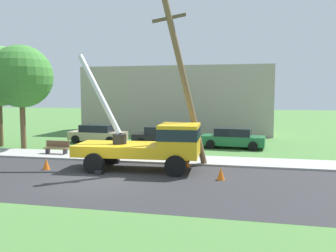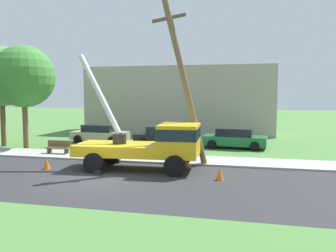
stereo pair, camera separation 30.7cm
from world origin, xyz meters
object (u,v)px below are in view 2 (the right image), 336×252
(traffic_cone_curbside, at_px, (187,161))
(parked_sedan_black, at_px, (165,136))
(traffic_cone_behind, at_px, (47,164))
(parked_sedan_tan, at_px, (100,134))
(parked_sedan_green, at_px, (235,138))
(park_bench, at_px, (58,147))
(roadside_tree_near, at_px, (24,77))
(leaning_utility_pole, at_px, (184,81))
(roadside_tree_far, at_px, (1,76))
(traffic_cone_ahead, at_px, (220,174))
(utility_truck, at_px, (154,142))

(traffic_cone_curbside, distance_m, parked_sedan_black, 7.66)
(traffic_cone_behind, height_order, parked_sedan_black, parked_sedan_black)
(parked_sedan_tan, relative_size, parked_sedan_green, 0.99)
(traffic_cone_behind, height_order, traffic_cone_curbside, same)
(park_bench, bearing_deg, parked_sedan_tan, 87.88)
(roadside_tree_near, bearing_deg, traffic_cone_curbside, -16.28)
(leaning_utility_pole, bearing_deg, roadside_tree_near, 163.77)
(parked_sedan_black, bearing_deg, traffic_cone_behind, -112.91)
(traffic_cone_curbside, xyz_separation_m, roadside_tree_far, (-14.46, 4.22, 4.80))
(parked_sedan_black, height_order, roadside_tree_far, roadside_tree_far)
(traffic_cone_ahead, xyz_separation_m, traffic_cone_behind, (-8.83, 0.28, 0.00))
(utility_truck, bearing_deg, traffic_cone_behind, -168.70)
(parked_sedan_black, bearing_deg, roadside_tree_far, -166.16)
(parked_sedan_tan, distance_m, parked_sedan_black, 5.43)
(parked_sedan_tan, height_order, roadside_tree_near, roadside_tree_near)
(leaning_utility_pole, distance_m, parked_sedan_green, 8.30)
(leaning_utility_pole, xyz_separation_m, traffic_cone_behind, (-6.70, -2.31, -4.23))
(traffic_cone_behind, distance_m, parked_sedan_black, 10.14)
(roadside_tree_far, bearing_deg, parked_sedan_green, 9.73)
(parked_sedan_green, xyz_separation_m, roadside_tree_near, (-14.28, -3.53, 4.29))
(parked_sedan_black, xyz_separation_m, roadside_tree_far, (-11.56, -2.85, 4.37))
(parked_sedan_tan, distance_m, roadside_tree_near, 7.01)
(park_bench, relative_size, roadside_tree_near, 0.22)
(utility_truck, xyz_separation_m, traffic_cone_ahead, (3.44, -1.36, -1.13))
(utility_truck, distance_m, parked_sedan_green, 9.04)
(leaning_utility_pole, xyz_separation_m, traffic_cone_curbside, (0.15, -0.06, -4.23))
(traffic_cone_behind, distance_m, parked_sedan_green, 12.97)
(utility_truck, bearing_deg, parked_sedan_green, 66.35)
(utility_truck, height_order, roadside_tree_far, roadside_tree_far)
(traffic_cone_curbside, bearing_deg, roadside_tree_far, 163.72)
(traffic_cone_curbside, distance_m, roadside_tree_near, 13.49)
(traffic_cone_behind, xyz_separation_m, roadside_tree_near, (-5.28, 5.80, 4.73))
(parked_sedan_black, distance_m, parked_sedan_green, 5.06)
(traffic_cone_ahead, xyz_separation_m, traffic_cone_curbside, (-1.98, 2.54, 0.00))
(parked_sedan_black, xyz_separation_m, roadside_tree_near, (-9.22, -3.53, 4.29))
(traffic_cone_curbside, xyz_separation_m, parked_sedan_tan, (-8.32, 7.56, 0.43))
(traffic_cone_ahead, height_order, traffic_cone_curbside, same)
(utility_truck, relative_size, park_bench, 4.31)
(traffic_cone_curbside, bearing_deg, parked_sedan_black, 112.36)
(parked_sedan_green, distance_m, roadside_tree_near, 15.32)
(traffic_cone_curbside, bearing_deg, leaning_utility_pole, 159.20)
(utility_truck, distance_m, parked_sedan_black, 8.41)
(traffic_cone_ahead, xyz_separation_m, parked_sedan_green, (0.17, 9.61, 0.43))
(traffic_cone_behind, bearing_deg, utility_truck, 11.30)
(traffic_cone_ahead, xyz_separation_m, roadside_tree_near, (-14.10, 6.08, 4.73))
(parked_sedan_tan, relative_size, roadside_tree_near, 0.63)
(traffic_cone_behind, height_order, park_bench, park_bench)
(traffic_cone_ahead, xyz_separation_m, roadside_tree_far, (-16.44, 6.76, 4.80))
(leaning_utility_pole, relative_size, parked_sedan_tan, 1.95)
(traffic_cone_curbside, bearing_deg, traffic_cone_behind, -161.75)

